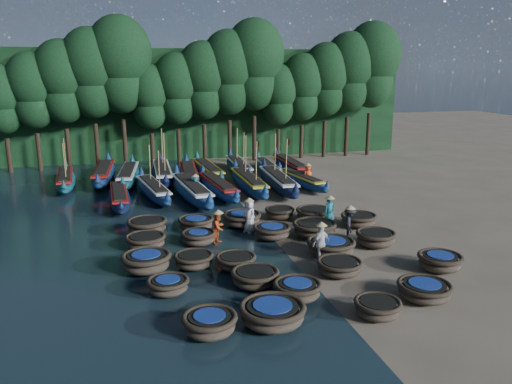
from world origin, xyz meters
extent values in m
plane|color=#7B6E5A|center=(0.00, 0.00, 0.00)|extent=(120.00, 120.00, 0.00)
cube|color=black|center=(0.00, 23.50, 5.00)|extent=(40.00, 3.00, 10.00)
ellipsoid|color=#4B3D2E|center=(-4.69, -9.53, 0.32)|extent=(2.02, 2.02, 0.64)
torus|color=#362C20|center=(-4.69, -9.53, 0.62)|extent=(1.83, 1.83, 0.19)
cylinder|color=black|center=(-4.69, -9.53, 0.66)|extent=(1.38, 1.38, 0.06)
cylinder|color=navy|center=(-4.69, -9.53, 0.70)|extent=(1.06, 1.06, 0.04)
ellipsoid|color=#4B3D2E|center=(-2.55, -9.49, 0.35)|extent=(2.32, 2.32, 0.69)
torus|color=#362C20|center=(-2.55, -9.49, 0.67)|extent=(2.27, 2.27, 0.21)
cylinder|color=black|center=(-2.55, -9.49, 0.71)|extent=(1.73, 1.73, 0.06)
cylinder|color=navy|center=(-2.55, -9.49, 0.75)|extent=(1.33, 1.33, 0.04)
ellipsoid|color=#4B3D2E|center=(1.12, -9.89, 0.28)|extent=(1.67, 1.67, 0.57)
torus|color=#362C20|center=(1.12, -9.89, 0.55)|extent=(1.67, 1.67, 0.17)
cylinder|color=black|center=(1.12, -9.89, 0.59)|extent=(1.26, 1.26, 0.05)
ellipsoid|color=#4B3D2E|center=(3.46, -9.12, 0.30)|extent=(2.09, 2.09, 0.60)
torus|color=#362C20|center=(3.46, -9.12, 0.58)|extent=(2.04, 2.04, 0.18)
cylinder|color=black|center=(3.46, -9.12, 0.61)|extent=(1.56, 1.56, 0.05)
cylinder|color=navy|center=(3.46, -9.12, 0.65)|extent=(1.20, 1.20, 0.04)
ellipsoid|color=#4B3D2E|center=(-5.69, -6.17, 0.28)|extent=(1.73, 1.73, 0.56)
torus|color=#362C20|center=(-5.69, -6.17, 0.55)|extent=(1.63, 1.63, 0.17)
cylinder|color=black|center=(-5.69, -6.17, 0.58)|extent=(1.22, 1.22, 0.05)
cylinder|color=navy|center=(-5.69, -6.17, 0.62)|extent=(0.94, 0.94, 0.03)
ellipsoid|color=#4B3D2E|center=(-2.33, -6.40, 0.31)|extent=(2.11, 2.11, 0.63)
torus|color=#362C20|center=(-2.33, -6.40, 0.61)|extent=(1.93, 1.93, 0.19)
cylinder|color=black|center=(-2.33, -6.40, 0.65)|extent=(1.46, 1.46, 0.06)
ellipsoid|color=#4B3D2E|center=(-1.10, -7.92, 0.32)|extent=(1.98, 1.98, 0.64)
torus|color=#362C20|center=(-1.10, -7.92, 0.62)|extent=(1.83, 1.83, 0.19)
cylinder|color=black|center=(-1.10, -7.92, 0.66)|extent=(1.38, 1.38, 0.06)
cylinder|color=navy|center=(-1.10, -7.92, 0.70)|extent=(1.06, 1.06, 0.04)
ellipsoid|color=#4B3D2E|center=(1.37, -6.19, 0.29)|extent=(2.13, 2.13, 0.57)
torus|color=#362C20|center=(1.37, -6.19, 0.56)|extent=(1.92, 1.92, 0.17)
cylinder|color=black|center=(1.37, -6.19, 0.59)|extent=(1.47, 1.47, 0.05)
ellipsoid|color=#4B3D2E|center=(5.68, -6.89, 0.32)|extent=(2.27, 2.27, 0.64)
torus|color=#362C20|center=(5.68, -6.89, 0.62)|extent=(1.90, 1.90, 0.19)
cylinder|color=black|center=(5.68, -6.89, 0.66)|extent=(1.43, 1.43, 0.06)
cylinder|color=navy|center=(5.68, -6.89, 0.70)|extent=(1.10, 1.10, 0.04)
ellipsoid|color=#4B3D2E|center=(-6.37, -3.85, 0.38)|extent=(2.48, 2.48, 0.75)
torus|color=#362C20|center=(-6.37, -3.85, 0.73)|extent=(2.12, 2.12, 0.23)
cylinder|color=black|center=(-6.37, -3.85, 0.77)|extent=(1.58, 1.58, 0.07)
cylinder|color=navy|center=(-6.37, -3.85, 0.82)|extent=(1.22, 1.22, 0.05)
ellipsoid|color=#4B3D2E|center=(-4.38, -3.91, 0.29)|extent=(1.80, 1.80, 0.59)
torus|color=#362C20|center=(-4.38, -3.91, 0.57)|extent=(1.74, 1.74, 0.18)
cylinder|color=black|center=(-4.38, -3.91, 0.61)|extent=(1.31, 1.31, 0.05)
ellipsoid|color=#4B3D2E|center=(-2.66, -4.51, 0.29)|extent=(2.03, 2.03, 0.57)
torus|color=#362C20|center=(-2.66, -4.51, 0.56)|extent=(1.75, 1.75, 0.17)
cylinder|color=black|center=(-2.66, -4.51, 0.59)|extent=(1.32, 1.32, 0.05)
ellipsoid|color=#4B3D2E|center=(1.91, -4.07, 0.34)|extent=(2.22, 2.22, 0.67)
torus|color=#362C20|center=(1.91, -4.07, 0.65)|extent=(2.26, 2.26, 0.20)
cylinder|color=black|center=(1.91, -4.07, 0.69)|extent=(1.72, 1.72, 0.06)
cylinder|color=navy|center=(1.91, -4.07, 0.73)|extent=(1.32, 1.32, 0.04)
ellipsoid|color=#4B3D2E|center=(4.47, -3.53, 0.33)|extent=(1.79, 1.79, 0.67)
torus|color=#362C20|center=(4.47, -3.53, 0.65)|extent=(1.94, 1.94, 0.20)
cylinder|color=black|center=(4.47, -3.53, 0.69)|extent=(1.46, 1.46, 0.06)
ellipsoid|color=#4B3D2E|center=(-6.26, -0.98, 0.31)|extent=(1.98, 1.98, 0.62)
torus|color=#362C20|center=(-6.26, -0.98, 0.60)|extent=(1.93, 1.93, 0.19)
cylinder|color=black|center=(-6.26, -0.98, 0.64)|extent=(1.46, 1.46, 0.06)
ellipsoid|color=#4B3D2E|center=(-3.75, -1.08, 0.30)|extent=(1.73, 1.73, 0.60)
torus|color=#362C20|center=(-3.75, -1.08, 0.58)|extent=(1.69, 1.69, 0.18)
cylinder|color=black|center=(-3.75, -1.08, 0.62)|extent=(1.26, 1.26, 0.05)
cylinder|color=navy|center=(-3.75, -1.08, 0.66)|extent=(0.97, 0.97, 0.04)
ellipsoid|color=#4B3D2E|center=(-0.04, -1.20, 0.32)|extent=(1.89, 1.89, 0.63)
torus|color=#362C20|center=(-0.04, -1.20, 0.61)|extent=(1.93, 1.93, 0.19)
cylinder|color=black|center=(-0.04, -1.20, 0.65)|extent=(1.46, 1.46, 0.06)
cylinder|color=navy|center=(-0.04, -1.20, 0.69)|extent=(1.12, 1.12, 0.04)
ellipsoid|color=#4B3D2E|center=(2.12, -1.49, 0.36)|extent=(2.35, 2.35, 0.71)
torus|color=#362C20|center=(2.12, -1.49, 0.69)|extent=(2.27, 2.27, 0.22)
cylinder|color=black|center=(2.12, -1.49, 0.74)|extent=(1.72, 1.72, 0.06)
ellipsoid|color=#4B3D2E|center=(5.08, -0.51, 0.31)|extent=(2.31, 2.31, 0.62)
torus|color=#362C20|center=(5.08, -0.51, 0.60)|extent=(1.95, 1.95, 0.19)
cylinder|color=black|center=(5.08, -0.51, 0.64)|extent=(1.48, 1.48, 0.06)
ellipsoid|color=#4B3D2E|center=(-6.07, 1.10, 0.37)|extent=(2.26, 2.26, 0.74)
torus|color=#362C20|center=(-6.07, 1.10, 0.72)|extent=(2.09, 2.09, 0.22)
cylinder|color=black|center=(-6.07, 1.10, 0.76)|extent=(1.56, 1.56, 0.07)
ellipsoid|color=#4B3D2E|center=(-3.54, 1.18, 0.31)|extent=(1.89, 1.89, 0.62)
torus|color=#362C20|center=(-3.54, 1.18, 0.60)|extent=(1.91, 1.91, 0.19)
cylinder|color=black|center=(-3.54, 1.18, 0.64)|extent=(1.44, 1.44, 0.06)
cylinder|color=navy|center=(-3.54, 1.18, 0.68)|extent=(1.11, 1.11, 0.04)
ellipsoid|color=#4B3D2E|center=(-1.04, 1.15, 0.34)|extent=(2.54, 2.54, 0.69)
torus|color=#362C20|center=(-1.04, 1.15, 0.67)|extent=(2.12, 2.12, 0.21)
cylinder|color=black|center=(-1.04, 1.15, 0.71)|extent=(1.60, 1.60, 0.06)
cylinder|color=navy|center=(-1.04, 1.15, 0.75)|extent=(1.23, 1.23, 0.04)
ellipsoid|color=#4B3D2E|center=(1.37, 1.94, 0.29)|extent=(1.76, 1.76, 0.59)
torus|color=#362C20|center=(1.37, 1.94, 0.57)|extent=(1.70, 1.70, 0.18)
cylinder|color=black|center=(1.37, 1.94, 0.61)|extent=(1.28, 1.28, 0.05)
ellipsoid|color=#4B3D2E|center=(3.08, 0.99, 0.34)|extent=(1.98, 1.98, 0.67)
torus|color=#362C20|center=(3.08, 0.99, 0.65)|extent=(2.07, 2.07, 0.20)
cylinder|color=black|center=(3.08, 0.99, 0.69)|extent=(1.57, 1.57, 0.06)
ellipsoid|color=#0E1336|center=(-7.42, 7.46, 0.45)|extent=(1.53, 7.29, 0.91)
cone|color=#0E1336|center=(-7.53, 11.00, 1.04)|extent=(0.40, 0.40, 0.54)
cone|color=#0E1336|center=(-7.32, 3.93, 1.00)|extent=(0.40, 0.40, 0.45)
cube|color=maroon|center=(-7.42, 7.46, 0.83)|extent=(1.12, 5.65, 0.11)
cube|color=black|center=(-7.42, 7.46, 0.91)|extent=(0.86, 4.92, 0.09)
ellipsoid|color=navy|center=(-5.23, 8.68, 0.48)|extent=(2.58, 7.82, 0.96)
cone|color=navy|center=(-5.82, 12.38, 1.11)|extent=(0.42, 0.42, 0.58)
cone|color=navy|center=(-4.63, 4.97, 1.06)|extent=(0.42, 0.42, 0.48)
cube|color=white|center=(-5.23, 8.68, 0.88)|extent=(1.94, 6.05, 0.12)
cube|color=black|center=(-5.23, 8.68, 0.96)|extent=(1.56, 5.25, 0.10)
cylinder|color=#997F4C|center=(-5.31, 9.83, 2.02)|extent=(0.07, 0.23, 2.69)
cylinder|color=#997F4C|center=(-4.90, 7.27, 2.02)|extent=(0.07, 0.23, 2.69)
plane|color=red|center=(-4.76, 7.29, 3.19)|extent=(0.00, 0.34, 0.34)
ellipsoid|color=navy|center=(-2.87, 7.55, 0.55)|extent=(2.53, 8.99, 1.11)
cone|color=navy|center=(-3.33, 11.84, 1.27)|extent=(0.49, 0.49, 0.67)
cone|color=navy|center=(-2.41, 3.25, 1.22)|extent=(0.49, 0.49, 0.55)
cube|color=white|center=(-2.87, 7.55, 1.02)|extent=(1.89, 6.96, 0.13)
cube|color=black|center=(-2.87, 7.55, 1.11)|extent=(1.50, 6.04, 0.11)
ellipsoid|color=navy|center=(-0.96, 8.28, 0.50)|extent=(2.25, 8.04, 0.99)
cone|color=navy|center=(-1.37, 12.12, 1.14)|extent=(0.44, 0.44, 0.60)
cone|color=navy|center=(-0.56, 4.43, 1.09)|extent=(0.44, 0.44, 0.50)
cube|color=maroon|center=(-0.96, 8.28, 0.91)|extent=(1.68, 6.22, 0.12)
cube|color=black|center=(-0.96, 8.28, 0.99)|extent=(1.33, 5.41, 0.10)
ellipsoid|color=navy|center=(1.31, 8.81, 0.53)|extent=(1.55, 8.46, 1.06)
cone|color=navy|center=(1.30, 12.94, 1.22)|extent=(0.47, 0.47, 0.63)
cone|color=navy|center=(1.32, 4.69, 1.16)|extent=(0.47, 0.47, 0.53)
cube|color=gold|center=(1.31, 8.81, 0.97)|extent=(1.13, 6.56, 0.13)
cube|color=black|center=(1.31, 8.81, 1.06)|extent=(0.84, 5.71, 0.11)
cylinder|color=#997F4C|center=(1.41, 10.08, 2.22)|extent=(0.07, 0.25, 2.96)
cylinder|color=#997F4C|center=(1.42, 7.23, 2.22)|extent=(0.07, 0.25, 2.96)
plane|color=red|center=(1.58, 7.23, 3.51)|extent=(0.00, 0.37, 0.37)
ellipsoid|color=#0E1336|center=(3.39, 8.62, 0.55)|extent=(1.97, 8.78, 1.09)
cone|color=#0E1336|center=(3.58, 12.86, 1.25)|extent=(0.48, 0.48, 0.65)
cone|color=#0E1336|center=(3.20, 4.37, 1.20)|extent=(0.48, 0.48, 0.55)
cube|color=white|center=(3.39, 8.62, 1.00)|extent=(1.45, 6.80, 0.13)
cube|color=black|center=(3.39, 8.62, 1.09)|extent=(1.12, 5.92, 0.11)
cylinder|color=#997F4C|center=(3.56, 9.92, 2.29)|extent=(0.08, 0.26, 3.05)
cylinder|color=#997F4C|center=(3.42, 6.98, 2.29)|extent=(0.08, 0.26, 3.05)
plane|color=red|center=(3.59, 6.97, 3.62)|extent=(0.00, 0.38, 0.38)
ellipsoid|color=navy|center=(5.27, 9.01, 0.44)|extent=(2.39, 7.16, 0.88)
cone|color=navy|center=(4.72, 12.40, 1.01)|extent=(0.39, 0.39, 0.53)
cone|color=navy|center=(5.83, 5.62, 0.97)|extent=(0.39, 0.39, 0.44)
cube|color=gold|center=(5.27, 9.01, 0.81)|extent=(1.80, 5.54, 0.11)
cube|color=black|center=(5.27, 9.01, 0.88)|extent=(1.45, 4.81, 0.09)
ellipsoid|color=#105C5C|center=(-11.15, 13.45, 0.48)|extent=(1.95, 7.78, 0.96)
cone|color=#105C5C|center=(-11.43, 17.19, 1.11)|extent=(0.42, 0.42, 0.58)
cone|color=#105C5C|center=(-10.88, 9.70, 1.06)|extent=(0.42, 0.42, 0.48)
cube|color=maroon|center=(-11.15, 13.45, 0.89)|extent=(1.45, 6.02, 0.12)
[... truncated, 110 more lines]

